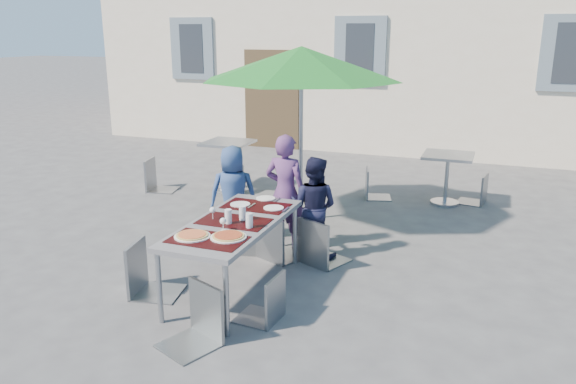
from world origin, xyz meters
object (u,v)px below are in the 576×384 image
at_px(dining_table, 234,227).
at_px(bg_chair_r_1, 480,171).
at_px(chair_5, 195,281).
at_px(cafe_table_1, 447,169).
at_px(child_0, 233,194).
at_px(child_2, 314,207).
at_px(chair_4, 266,271).
at_px(cafe_table_0, 228,155).
at_px(child_1, 286,192).
at_px(patio_umbrella, 301,65).
at_px(bg_chair_r_0, 232,164).
at_px(pizza_near_left, 192,235).
at_px(bg_chair_l_1, 374,166).
at_px(chair_0, 242,212).
at_px(bg_chair_l_0, 155,155).
at_px(chair_2, 320,214).
at_px(chair_1, 276,209).
at_px(pizza_near_right, 228,236).
at_px(chair_3, 144,237).

xyz_separation_m(dining_table, bg_chair_r_1, (2.19, 4.08, -0.18)).
xyz_separation_m(chair_5, cafe_table_1, (1.58, 4.93, -0.02)).
height_order(child_0, child_2, child_0).
height_order(child_0, chair_4, child_0).
distance_m(cafe_table_0, bg_chair_r_1, 4.07).
distance_m(dining_table, cafe_table_0, 3.97).
relative_size(dining_table, bg_chair_r_1, 2.07).
relative_size(child_1, patio_umbrella, 0.53).
distance_m(bg_chair_r_0, bg_chair_r_1, 3.92).
distance_m(pizza_near_left, child_1, 1.85).
bearing_deg(bg_chair_r_0, child_1, -49.42).
xyz_separation_m(dining_table, bg_chair_l_1, (0.60, 3.82, -0.17)).
bearing_deg(patio_umbrella, cafe_table_0, 145.82).
xyz_separation_m(chair_0, bg_chair_l_0, (-2.56, 2.02, 0.08)).
bearing_deg(chair_2, chair_4, -92.11).
bearing_deg(chair_0, bg_chair_l_1, 71.66).
distance_m(chair_1, chair_2, 0.52).
relative_size(chair_0, bg_chair_r_0, 1.06).
xyz_separation_m(chair_0, bg_chair_l_1, (0.95, 2.87, 0.00)).
xyz_separation_m(chair_2, cafe_table_0, (-2.45, 2.57, -0.03)).
height_order(chair_5, cafe_table_0, chair_5).
relative_size(pizza_near_left, patio_umbrella, 0.12).
bearing_deg(dining_table, chair_1, 84.20).
relative_size(chair_5, cafe_table_0, 1.21).
xyz_separation_m(dining_table, bg_chair_r_0, (-1.65, 3.29, -0.21)).
bearing_deg(chair_1, pizza_near_right, -87.03).
height_order(pizza_near_right, patio_umbrella, patio_umbrella).
bearing_deg(bg_chair_r_1, bg_chair_l_0, -167.62).
bearing_deg(chair_1, dining_table, -95.80).
bearing_deg(chair_0, patio_umbrella, 80.33).
bearing_deg(dining_table, bg_chair_r_1, 61.77).
bearing_deg(dining_table, cafe_table_1, 66.05).
distance_m(chair_3, bg_chair_r_0, 3.78).
distance_m(child_1, bg_chair_r_0, 2.64).
height_order(child_1, bg_chair_l_1, child_1).
xyz_separation_m(chair_1, chair_2, (0.52, 0.04, -0.00)).
distance_m(patio_umbrella, bg_chair_r_0, 2.46).
distance_m(child_0, bg_chair_l_1, 2.80).
bearing_deg(child_0, cafe_table_1, -156.98).
bearing_deg(child_2, cafe_table_1, -111.93).
relative_size(pizza_near_right, cafe_table_1, 0.43).
bearing_deg(bg_chair_r_0, patio_umbrella, -31.60).
height_order(chair_0, chair_3, chair_3).
bearing_deg(chair_4, chair_3, 176.34).
relative_size(child_2, bg_chair_l_1, 1.34).
distance_m(chair_2, chair_5, 2.04).
bearing_deg(cafe_table_1, cafe_table_0, -174.09).
height_order(chair_0, chair_2, chair_2).
bearing_deg(pizza_near_left, patio_umbrella, 89.12).
bearing_deg(bg_chair_l_0, chair_4, -44.75).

